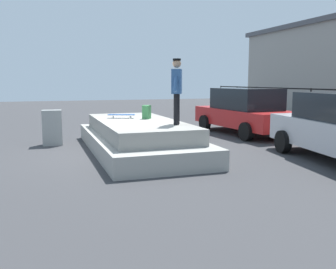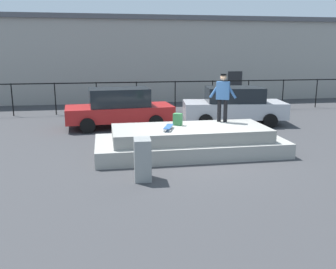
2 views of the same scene
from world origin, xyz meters
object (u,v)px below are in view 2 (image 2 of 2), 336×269
Objects in this scene: skateboarder at (223,94)px; backpack at (178,119)px; utility_box at (143,159)px; car_silver_sedan_mid at (234,105)px; skateboard at (168,127)px; car_red_sedan_near at (119,107)px.

skateboarder is 4.16× the size of backpack.
utility_box is (-1.50, -2.69, -0.54)m from backpack.
backpack is 5.54m from car_silver_sedan_mid.
backpack is (-1.69, -0.34, -0.78)m from skateboarder.
utility_box is (-3.19, -3.04, -1.32)m from skateboarder.
skateboarder reaches higher than utility_box.
car_silver_sedan_mid is 8.58m from utility_box.
utility_box is at bearing -126.06° from car_silver_sedan_mid.
skateboarder is 2.01× the size of skateboard.
skateboard is at bearing -129.04° from car_silver_sedan_mid.
skateboard is at bearing 90.49° from backpack.
skateboarder is 0.35× the size of car_red_sedan_near.
car_red_sedan_near is at bearing 104.53° from skateboard.
car_red_sedan_near is (-1.33, 5.12, -0.11)m from skateboard.
backpack is (0.44, 0.68, 0.10)m from skateboard.
backpack is 4.79m from car_red_sedan_near.
skateboarder is 5.45m from car_red_sedan_near.
car_silver_sedan_mid reaches higher than backpack.
skateboarder reaches higher than skateboard.
backpack is 3.13m from utility_box.
car_red_sedan_near reaches higher than skateboard.
car_silver_sedan_mid is (1.86, 3.90, -1.00)m from skateboarder.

